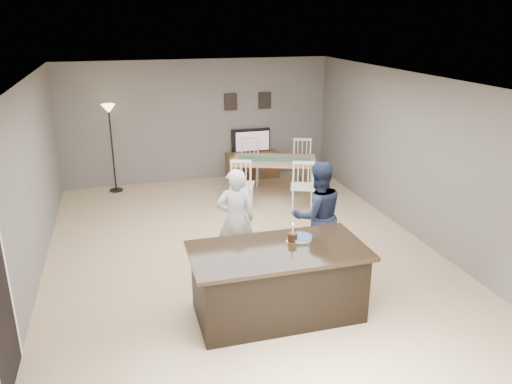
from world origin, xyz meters
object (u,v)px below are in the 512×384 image
object	(u,v)px
kitchen_island	(278,282)
birthday_cake	(293,237)
man	(317,216)
dining_table	(274,166)
woman	(236,220)
floor_lamp	(110,124)
tv_console	(253,165)
television	(252,141)
plate_stack	(301,238)

from	to	relation	value
kitchen_island	birthday_cake	world-z (taller)	birthday_cake
man	dining_table	distance (m)	3.15
woman	floor_lamp	distance (m)	4.48
dining_table	kitchen_island	bearing A→B (deg)	-86.78
tv_console	man	size ratio (longest dim) A/B	0.74
television	floor_lamp	bearing A→B (deg)	3.62
dining_table	plate_stack	bearing A→B (deg)	-82.79
birthday_cake	dining_table	distance (m)	4.19
tv_console	woman	size ratio (longest dim) A/B	0.78
plate_stack	man	bearing A→B (deg)	56.05
plate_stack	woman	bearing A→B (deg)	116.05
man	floor_lamp	world-z (taller)	floor_lamp
kitchen_island	man	bearing A→B (deg)	48.38
plate_stack	floor_lamp	world-z (taller)	floor_lamp
dining_table	floor_lamp	bearing A→B (deg)	178.84
tv_console	television	bearing A→B (deg)	90.00
birthday_cake	woman	bearing A→B (deg)	110.39
birthday_cake	television	bearing A→B (deg)	80.02
kitchen_island	floor_lamp	bearing A→B (deg)	109.16
television	man	size ratio (longest dim) A/B	0.56
floor_lamp	woman	bearing A→B (deg)	-67.67
woman	dining_table	bearing A→B (deg)	-111.57
birthday_cake	plate_stack	size ratio (longest dim) A/B	0.88
kitchen_island	tv_console	size ratio (longest dim) A/B	1.79
man	dining_table	size ratio (longest dim) A/B	0.69
tv_console	man	distance (m)	4.54
kitchen_island	floor_lamp	xyz separation A→B (m)	(-1.89, 5.44, 1.00)
man	kitchen_island	bearing A→B (deg)	48.84
television	floor_lamp	distance (m)	3.15
dining_table	floor_lamp	distance (m)	3.50
floor_lamp	plate_stack	bearing A→B (deg)	-66.83
woman	plate_stack	xyz separation A→B (m)	(0.57, -1.16, 0.15)
dining_table	birthday_cake	bearing A→B (deg)	-84.32
kitchen_island	television	bearing A→B (deg)	77.99
kitchen_island	dining_table	xyz separation A→B (m)	(1.28, 4.20, 0.20)
man	floor_lamp	bearing A→B (deg)	-56.54
television	plate_stack	distance (m)	5.52
woman	birthday_cake	world-z (taller)	woman
tv_console	dining_table	xyz separation A→B (m)	(0.08, -1.37, 0.36)
kitchen_island	man	world-z (taller)	man
kitchen_island	woman	bearing A→B (deg)	98.83
woman	floor_lamp	world-z (taller)	floor_lamp
kitchen_island	floor_lamp	world-z (taller)	floor_lamp
dining_table	tv_console	bearing A→B (deg)	113.77
man	birthday_cake	size ratio (longest dim) A/B	6.48
woman	dining_table	world-z (taller)	woman
tv_console	television	distance (m)	0.57
man	dining_table	xyz separation A→B (m)	(0.33, 3.13, -0.16)
television	dining_table	bearing A→B (deg)	93.37
television	woman	size ratio (longest dim) A/B	0.59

